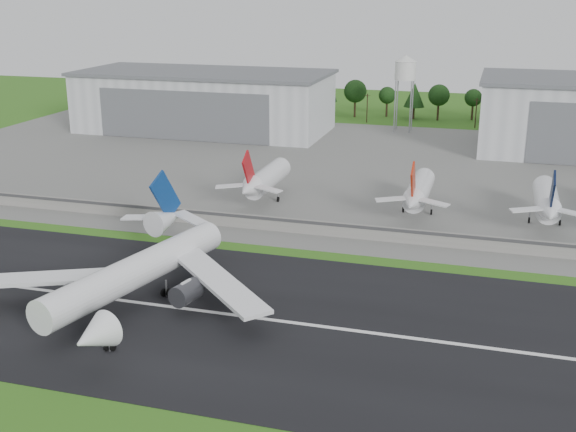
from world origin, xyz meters
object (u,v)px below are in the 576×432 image
(main_airliner, at_px, (136,279))
(parked_jet_navy, at_px, (547,202))
(parked_jet_red_a, at_px, (264,180))
(parked_jet_red_b, at_px, (418,192))

(main_airliner, height_order, parked_jet_navy, main_airliner)
(main_airliner, bearing_deg, parked_jet_navy, -123.49)
(parked_jet_red_a, xyz_separation_m, parked_jet_red_b, (39.94, -0.02, -0.10))
(parked_jet_red_b, bearing_deg, main_airliner, -121.92)
(parked_jet_red_b, xyz_separation_m, parked_jet_navy, (30.19, 0.01, 0.07))
(main_airliner, xyz_separation_m, parked_jet_navy, (71.90, 66.98, 1.23))
(main_airliner, relative_size, parked_jet_red_a, 1.88)
(parked_jet_red_a, distance_m, parked_jet_red_b, 39.94)
(main_airliner, height_order, parked_jet_red_b, main_airliner)
(parked_jet_red_a, xyz_separation_m, parked_jet_navy, (70.13, -0.01, -0.03))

